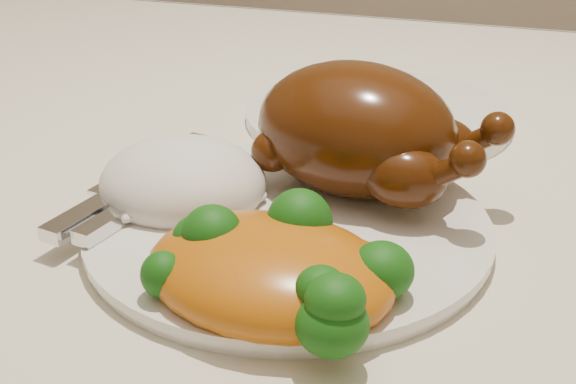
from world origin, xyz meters
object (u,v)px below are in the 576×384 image
(dining_table, at_px, (155,290))
(dinner_plate, at_px, (288,229))
(side_plate, at_px, (378,115))
(roast_chicken, at_px, (361,131))

(dining_table, relative_size, dinner_plate, 6.47)
(side_plate, bearing_deg, dinner_plate, -93.37)
(dinner_plate, height_order, roast_chicken, roast_chicken)
(dining_table, height_order, side_plate, side_plate)
(dinner_plate, distance_m, roast_chicken, 0.08)
(side_plate, bearing_deg, roast_chicken, -83.24)
(dinner_plate, xyz_separation_m, side_plate, (0.01, 0.21, -0.00))
(dining_table, height_order, roast_chicken, roast_chicken)
(dining_table, distance_m, dinner_plate, 0.18)
(dinner_plate, xyz_separation_m, roast_chicken, (0.03, 0.06, 0.05))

